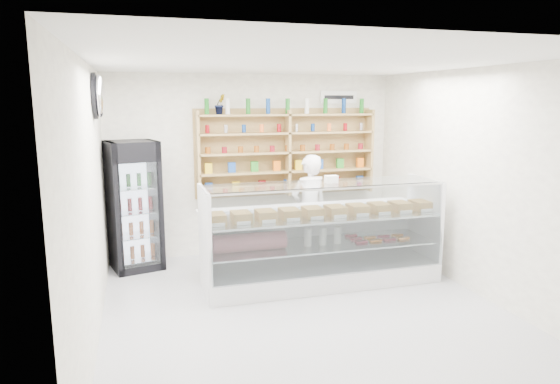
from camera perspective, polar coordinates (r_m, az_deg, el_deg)
name	(u,v)px	position (r m, az deg, el deg)	size (l,w,h in m)	color
room	(306,192)	(5.52, 3.04, -0.02)	(5.00, 5.00, 5.00)	#9B9BA0
display_counter	(321,255)	(6.71, 4.67, -7.24)	(3.11, 0.93, 1.35)	white
shop_worker	(309,209)	(7.39, 3.35, -1.98)	(0.59, 0.39, 1.63)	white
drinks_cooler	(134,205)	(7.41, -16.33, -1.48)	(0.80, 0.78, 1.84)	black
wall_shelving	(288,153)	(7.85, 0.87, 4.54)	(2.84, 0.28, 1.33)	#A98B4F
potted_plant	(220,104)	(7.57, -6.87, 9.95)	(0.17, 0.13, 0.30)	#1E6626
security_mirror	(99,96)	(6.33, -19.95, 10.27)	(0.15, 0.50, 0.50)	silver
wall_sign	(339,97)	(8.24, 6.71, 10.71)	(0.62, 0.03, 0.20)	white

